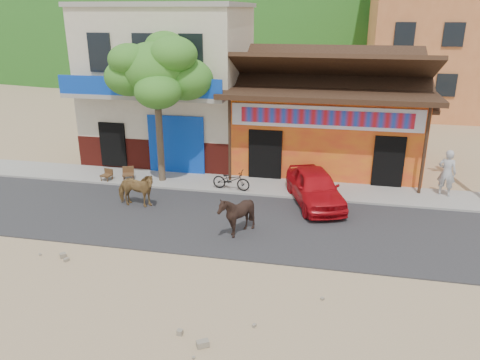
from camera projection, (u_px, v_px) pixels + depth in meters
The scene contains 14 objects.
ground at pixel (242, 261), 13.59m from camera, with size 120.00×120.00×0.00m, color #9E825B.
road at pixel (256, 224), 15.88m from camera, with size 60.00×5.00×0.04m, color #28282B.
sidewalk at pixel (271, 187), 19.09m from camera, with size 60.00×2.00×0.12m, color gray.
dance_club at pixel (326, 126), 21.80m from camera, with size 8.00×6.00×3.60m, color orange.
cafe_building at pixel (171, 84), 22.64m from camera, with size 7.00×6.00×7.00m, color beige.
apartment_front at pixel (440, 24), 31.93m from camera, with size 9.00×9.00×12.00m, color #CC723F.
tree at pixel (158, 110), 18.73m from camera, with size 3.00×3.00×6.00m, color #2D721E, non-canonical shape.
cow_tan at pixel (136, 190), 17.08m from camera, with size 0.71×1.56×1.32m, color olive.
cow_dark at pixel (237, 215), 14.87m from camera, with size 1.14×1.28×1.41m, color black.
red_car at pixel (315, 187), 17.35m from camera, with size 1.55×3.85×1.31m, color red.
scooter at pixel (231, 180), 18.57m from camera, with size 0.54×1.54×0.81m, color black.
pedestrian at pixel (447, 173), 17.85m from camera, with size 0.66×0.44×1.82m, color #B8B8B8.
cafe_chair_left at pixel (106, 170), 19.58m from camera, with size 0.40×0.40×0.87m, color #473017, non-canonical shape.
cafe_chair_right at pixel (128, 168), 19.59m from camera, with size 0.47×0.47×1.01m, color #452617, non-canonical shape.
Camera 1 is at (2.35, -11.73, 6.87)m, focal length 35.00 mm.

